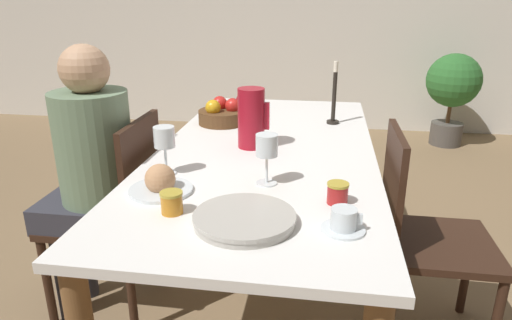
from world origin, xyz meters
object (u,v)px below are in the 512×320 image
teacup_near_person (344,221)px  potted_plant (453,88)px  jam_jar_amber (172,201)px  fruit_bowl (222,114)px  candlestick_tall (334,100)px  jam_jar_red (338,192)px  chair_opposite (421,234)px  bread_plate (160,183)px  person_seated (89,164)px  wine_glass_juice (267,148)px  serving_tray (244,219)px  wine_glass_water (164,139)px  chair_person_side (118,211)px  red_pitcher (251,118)px

teacup_near_person → potted_plant: 3.47m
jam_jar_amber → fruit_bowl: (-0.07, 0.98, 0.01)m
fruit_bowl → candlestick_tall: (0.54, 0.08, 0.07)m
jam_jar_red → candlestick_tall: (-0.01, 0.92, 0.08)m
chair_opposite → potted_plant: size_ratio=1.03×
bread_plate → jam_jar_red: bread_plate is taller
potted_plant → person_seated: bearing=-127.1°
wine_glass_juice → jam_jar_red: bearing=-27.0°
wine_glass_juice → candlestick_tall: candlestick_tall is taller
potted_plant → fruit_bowl: bearing=-126.0°
chair_opposite → bread_plate: bearing=-68.2°
person_seated → fruit_bowl: 0.68m
teacup_near_person → jam_jar_amber: (-0.49, 0.03, 0.01)m
serving_tray → candlestick_tall: candlestick_tall is taller
wine_glass_water → wine_glass_juice: bearing=-6.0°
jam_jar_amber → potted_plant: potted_plant is taller
chair_person_side → person_seated: person_seated is taller
wine_glass_juice → jam_jar_amber: bearing=-133.3°
chair_opposite → wine_glass_water: wine_glass_water is taller
wine_glass_water → candlestick_tall: 0.97m
teacup_near_person → potted_plant: (1.09, 3.29, -0.24)m
fruit_bowl → chair_person_side: bearing=-127.6°
jam_jar_red → fruit_bowl: 1.00m
candlestick_tall → potted_plant: candlestick_tall is taller
person_seated → wine_glass_water: size_ratio=6.86×
fruit_bowl → chair_opposite: bearing=-28.2°
teacup_near_person → potted_plant: size_ratio=0.14×
chair_person_side → candlestick_tall: bearing=-58.5°
chair_opposite → wine_glass_juice: (-0.58, -0.25, 0.40)m
bread_plate → chair_person_side: bearing=133.3°
serving_tray → fruit_bowl: fruit_bowl is taller
jam_jar_red → potted_plant: bearing=70.4°
bread_plate → potted_plant: size_ratio=0.24×
chair_person_side → serving_tray: chair_person_side is taller
chair_person_side → red_pitcher: (0.56, 0.13, 0.40)m
jam_jar_amber → chair_person_side: bearing=130.3°
jam_jar_amber → potted_plant: 3.63m
wine_glass_juice → jam_jar_red: 0.28m
person_seated → red_pitcher: 0.69m
wine_glass_water → fruit_bowl: 0.69m
jam_jar_amber → person_seated: bearing=137.3°
person_seated → wine_glass_juice: person_seated is taller
red_pitcher → fruit_bowl: red_pitcher is taller
chair_opposite → jam_jar_amber: 1.01m
red_pitcher → jam_jar_red: (0.35, -0.50, -0.09)m
serving_tray → teacup_near_person: bearing=0.7°
wine_glass_juice → candlestick_tall: 0.84m
person_seated → bread_plate: bearing=-127.9°
candlestick_tall → potted_plant: bearing=63.0°
wine_glass_water → candlestick_tall: (0.59, 0.77, -0.01)m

